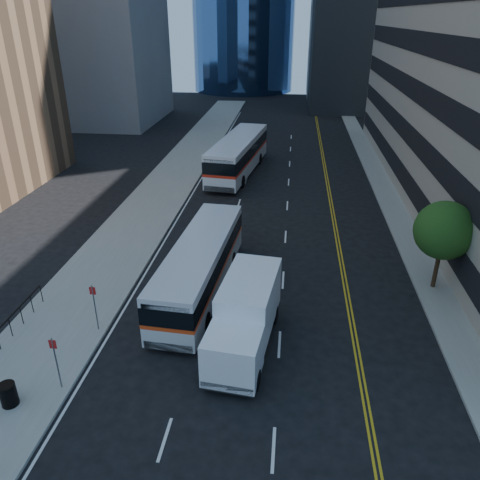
{
  "coord_description": "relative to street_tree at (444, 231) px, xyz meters",
  "views": [
    {
      "loc": [
        0.62,
        -15.92,
        14.1
      ],
      "look_at": [
        -1.98,
        7.34,
        2.8
      ],
      "focal_mm": 35.0,
      "sensor_mm": 36.0,
      "label": 1
    }
  ],
  "objects": [
    {
      "name": "sidewalk_west",
      "position": [
        -19.5,
        17.0,
        -3.57
      ],
      "size": [
        5.0,
        90.0,
        0.15
      ],
      "primitive_type": "cube",
      "color": "gray",
      "rests_on": "ground"
    },
    {
      "name": "bus_rear",
      "position": [
        -13.49,
        20.21,
        -1.74
      ],
      "size": [
        4.7,
        13.8,
        3.49
      ],
      "rotation": [
        0.0,
        0.0,
        -0.13
      ],
      "color": "white",
      "rests_on": "ground"
    },
    {
      "name": "box_truck",
      "position": [
        -10.1,
        -6.34,
        -1.95
      ],
      "size": [
        3.05,
        6.91,
        3.2
      ],
      "rotation": [
        0.0,
        0.0,
        -0.12
      ],
      "color": "white",
      "rests_on": "ground"
    },
    {
      "name": "street_tree",
      "position": [
        0.0,
        0.0,
        0.0
      ],
      "size": [
        3.2,
        3.2,
        5.1
      ],
      "color": "#332114",
      "rests_on": "sidewalk_east"
    },
    {
      "name": "sidewalk_east",
      "position": [
        -0.0,
        17.0,
        -3.57
      ],
      "size": [
        2.0,
        90.0,
        0.15
      ],
      "primitive_type": "cube",
      "color": "gray",
      "rests_on": "ground"
    },
    {
      "name": "bus_front",
      "position": [
        -13.08,
        -1.69,
        -2.0
      ],
      "size": [
        3.36,
        11.77,
        3.0
      ],
      "rotation": [
        0.0,
        0.0,
        -0.07
      ],
      "color": "silver",
      "rests_on": "ground"
    },
    {
      "name": "trash_can",
      "position": [
        -18.98,
        -11.13,
        -3.0
      ],
      "size": [
        0.69,
        0.69,
        0.98
      ],
      "primitive_type": "cylinder",
      "rotation": [
        0.0,
        0.0,
        0.06
      ],
      "color": "black",
      "rests_on": "sidewalk_west"
    },
    {
      "name": "ground",
      "position": [
        -9.0,
        -8.0,
        -3.64
      ],
      "size": [
        160.0,
        160.0,
        0.0
      ],
      "primitive_type": "plane",
      "color": "black",
      "rests_on": "ground"
    }
  ]
}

